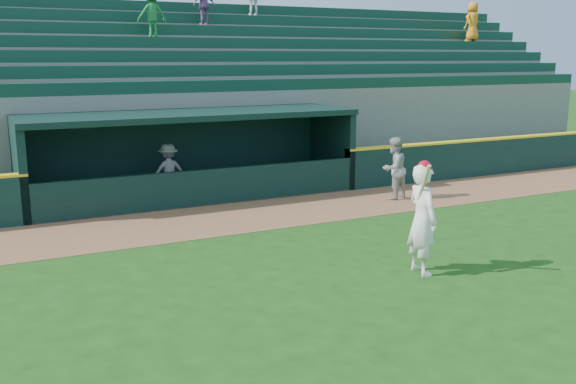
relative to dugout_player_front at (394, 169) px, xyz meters
name	(u,v)px	position (x,y,z in m)	size (l,w,h in m)	color
ground	(327,277)	(-4.99, -4.85, -0.89)	(120.00, 120.00, 0.00)	#194210
warning_track	(229,218)	(-4.99, 0.05, -0.88)	(40.00, 3.00, 0.01)	brown
field_wall_right	(532,153)	(7.26, 1.70, -0.29)	(15.50, 0.30, 1.20)	black
wall_stripe_right	(533,136)	(7.26, 1.70, 0.34)	(15.50, 0.32, 0.06)	yellow
dugout_player_front	(394,169)	(0.00, 0.00, 0.00)	(0.86, 0.67, 1.77)	#A0A09B
dugout_player_inside	(169,171)	(-5.66, 2.98, -0.09)	(1.02, 0.59, 1.58)	#999894
dugout	(189,149)	(-4.99, 3.15, 0.47)	(9.40, 2.80, 2.46)	#60615C
stands	(146,103)	(-5.01, 7.72, 1.51)	(34.50, 6.25, 7.44)	slate
batter_at_plate	(422,218)	(-3.31, -5.45, 0.18)	(0.57, 0.87, 2.16)	white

